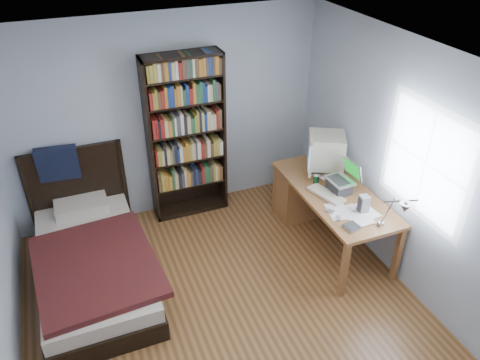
# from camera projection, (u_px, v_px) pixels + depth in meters

# --- Properties ---
(room) EXTENTS (4.20, 4.24, 2.50)m
(room) POSITION_uv_depth(u_px,v_px,m) (231.00, 215.00, 3.93)
(room) COLOR brown
(room) RESTS_ON ground
(desk) EXTENTS (0.75, 1.69, 0.73)m
(desk) POSITION_uv_depth(u_px,v_px,m) (311.00, 192.00, 5.73)
(desk) COLOR brown
(desk) RESTS_ON floor
(crt_monitor) EXTENTS (0.58, 0.53, 0.49)m
(crt_monitor) POSITION_uv_depth(u_px,v_px,m) (325.00, 151.00, 5.40)
(crt_monitor) COLOR beige
(crt_monitor) RESTS_ON desk
(laptop) EXTENTS (0.31, 0.32, 0.37)m
(laptop) POSITION_uv_depth(u_px,v_px,m) (341.00, 183.00, 5.13)
(laptop) COLOR #2D2D30
(laptop) RESTS_ON desk
(desk_lamp) EXTENTS (0.21, 0.48, 0.56)m
(desk_lamp) POSITION_uv_depth(u_px,v_px,m) (402.00, 209.00, 4.13)
(desk_lamp) COLOR #99999E
(desk_lamp) RESTS_ON desk
(keyboard) EXTENTS (0.29, 0.47, 0.04)m
(keyboard) POSITION_uv_depth(u_px,v_px,m) (326.00, 194.00, 5.11)
(keyboard) COLOR beige
(keyboard) RESTS_ON desk
(speaker) EXTENTS (0.10, 0.10, 0.19)m
(speaker) POSITION_uv_depth(u_px,v_px,m) (364.00, 204.00, 4.81)
(speaker) COLOR gray
(speaker) RESTS_ON desk
(soda_can) EXTENTS (0.06, 0.06, 0.11)m
(soda_can) POSITION_uv_depth(u_px,v_px,m) (316.00, 180.00, 5.29)
(soda_can) COLOR #073417
(soda_can) RESTS_ON desk
(mouse) EXTENTS (0.06, 0.11, 0.04)m
(mouse) POSITION_uv_depth(u_px,v_px,m) (322.00, 178.00, 5.39)
(mouse) COLOR silver
(mouse) RESTS_ON desk
(phone_silver) EXTENTS (0.10, 0.11, 0.02)m
(phone_silver) POSITION_uv_depth(u_px,v_px,m) (330.00, 211.00, 4.85)
(phone_silver) COLOR silver
(phone_silver) RESTS_ON desk
(phone_grey) EXTENTS (0.07, 0.09, 0.02)m
(phone_grey) POSITION_uv_depth(u_px,v_px,m) (339.00, 218.00, 4.74)
(phone_grey) COLOR gray
(phone_grey) RESTS_ON desk
(external_drive) EXTENTS (0.15, 0.15, 0.03)m
(external_drive) POSITION_uv_depth(u_px,v_px,m) (352.00, 227.00, 4.62)
(external_drive) COLOR gray
(external_drive) RESTS_ON desk
(bookshelf) EXTENTS (0.93, 0.30, 2.06)m
(bookshelf) POSITION_uv_depth(u_px,v_px,m) (186.00, 138.00, 5.62)
(bookshelf) COLOR black
(bookshelf) RESTS_ON floor
(bed) EXTENTS (1.24, 2.17, 1.16)m
(bed) POSITION_uv_depth(u_px,v_px,m) (91.00, 257.00, 4.98)
(bed) COLOR black
(bed) RESTS_ON floor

